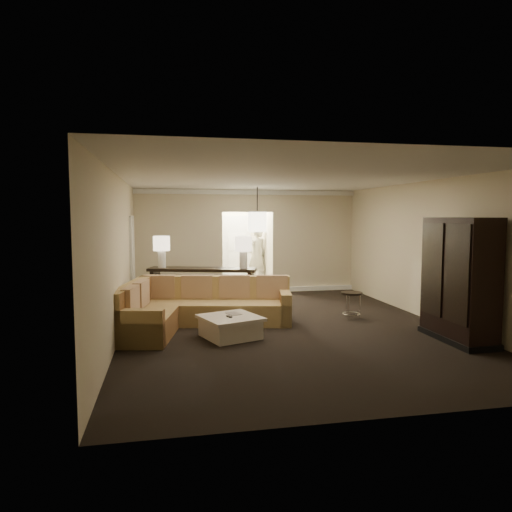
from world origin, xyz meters
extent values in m
plane|color=black|center=(0.00, 0.00, 0.00)|extent=(8.00, 8.00, 0.00)
cube|color=beige|center=(0.00, 4.00, 1.40)|extent=(6.00, 0.04, 2.80)
cube|color=beige|center=(0.00, -4.00, 1.40)|extent=(6.00, 0.04, 2.80)
cube|color=beige|center=(-3.00, 0.00, 1.40)|extent=(0.04, 8.00, 2.80)
cube|color=beige|center=(3.00, 0.00, 1.40)|extent=(0.04, 8.00, 2.80)
cube|color=silver|center=(0.00, 0.00, 2.80)|extent=(6.00, 8.00, 0.02)
cube|color=white|center=(0.00, 3.95, 2.73)|extent=(6.00, 0.10, 0.12)
cube|color=white|center=(0.00, 3.95, 0.06)|extent=(6.00, 0.10, 0.12)
cube|color=silver|center=(-2.97, 2.80, 1.05)|extent=(0.05, 0.90, 2.10)
cube|color=silver|center=(0.00, 5.00, 0.00)|extent=(1.40, 2.00, 0.01)
cube|color=beige|center=(-0.70, 5.00, 1.40)|extent=(0.04, 2.00, 2.80)
cube|color=beige|center=(0.70, 5.00, 1.40)|extent=(0.04, 2.00, 2.80)
cube|color=beige|center=(0.00, 6.00, 1.40)|extent=(1.40, 0.04, 2.80)
cube|color=silver|center=(0.00, 5.97, 1.05)|extent=(0.90, 0.05, 2.10)
cube|color=brown|center=(-1.30, 0.60, 0.21)|extent=(3.14, 1.49, 0.42)
cube|color=brown|center=(-2.57, -0.32, 0.21)|extent=(1.17, 1.56, 0.42)
cube|color=brown|center=(-1.23, 0.93, 0.65)|extent=(3.00, 0.84, 0.46)
cube|color=brown|center=(-2.79, 0.24, 0.65)|extent=(0.72, 2.41, 0.46)
cube|color=brown|center=(0.08, 0.32, 0.31)|extent=(0.38, 0.93, 0.62)
cube|color=brown|center=(-2.69, -0.91, 0.31)|extent=(0.93, 0.38, 0.62)
cube|color=olive|center=(-2.33, 1.10, 0.67)|extent=(0.64, 0.28, 0.46)
cube|color=olive|center=(-1.59, 0.95, 0.67)|extent=(0.64, 0.28, 0.46)
cube|color=olive|center=(-0.85, 0.80, 0.67)|extent=(0.64, 0.28, 0.46)
cube|color=olive|center=(-0.11, 0.64, 0.67)|extent=(0.64, 0.28, 0.46)
cube|color=olive|center=(-2.65, 0.31, 0.67)|extent=(0.28, 0.62, 0.46)
cube|color=olive|center=(-2.79, -0.38, 0.67)|extent=(0.28, 0.62, 0.46)
cube|color=white|center=(-1.13, -0.54, 0.16)|extent=(1.07, 1.07, 0.31)
cube|color=white|center=(-1.13, -0.54, 0.34)|extent=(1.18, 1.18, 0.06)
cube|color=black|center=(-1.15, -0.60, 0.38)|extent=(0.09, 0.15, 0.02)
cube|color=#B9ACA2|center=(-1.04, -0.37, 0.37)|extent=(0.29, 0.33, 0.01)
cube|color=black|center=(-1.40, 2.00, 0.90)|extent=(2.46, 1.22, 0.07)
cube|color=black|center=(-2.45, 2.32, 0.44)|extent=(0.23, 0.50, 0.88)
cube|color=black|center=(-0.35, 1.68, 0.44)|extent=(0.23, 0.50, 0.88)
cube|color=black|center=(-1.40, 2.00, 0.13)|extent=(2.34, 1.13, 0.04)
cube|color=black|center=(2.60, -1.48, 1.03)|extent=(0.57, 1.38, 2.07)
cube|color=black|center=(2.30, -1.83, 1.18)|extent=(0.03, 0.61, 1.58)
cube|color=black|center=(2.30, -1.14, 1.18)|extent=(0.03, 0.61, 1.58)
cube|color=black|center=(2.60, -1.48, 0.05)|extent=(0.61, 1.44, 0.10)
cylinder|color=black|center=(1.51, 0.42, 0.53)|extent=(0.44, 0.44, 0.04)
torus|color=silver|center=(1.51, 0.42, 0.10)|extent=(0.36, 0.36, 0.02)
cylinder|color=silver|center=(1.67, 0.38, 0.26)|extent=(0.02, 0.02, 0.52)
cylinder|color=silver|center=(1.46, 0.58, 0.26)|extent=(0.02, 0.02, 0.52)
cylinder|color=silver|center=(1.39, 0.30, 0.26)|extent=(0.02, 0.02, 0.52)
cylinder|color=white|center=(-2.29, 2.27, 1.12)|extent=(0.18, 0.18, 0.38)
cylinder|color=#FFE6BF|center=(-2.29, 2.27, 1.48)|extent=(0.37, 0.37, 0.33)
cylinder|color=white|center=(-0.51, 1.73, 1.12)|extent=(0.18, 0.18, 0.38)
cylinder|color=#FFE6BF|center=(-0.51, 1.73, 1.48)|extent=(0.37, 0.37, 0.33)
cylinder|color=black|center=(0.00, 2.70, 2.50)|extent=(0.02, 0.02, 0.60)
cube|color=#FFF3C6|center=(0.00, 2.70, 1.95)|extent=(0.38, 0.38, 0.48)
imported|color=beige|center=(0.45, 5.03, 0.99)|extent=(0.85, 0.73, 1.98)
camera|label=1|loc=(-2.19, -8.21, 2.09)|focal=32.00mm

